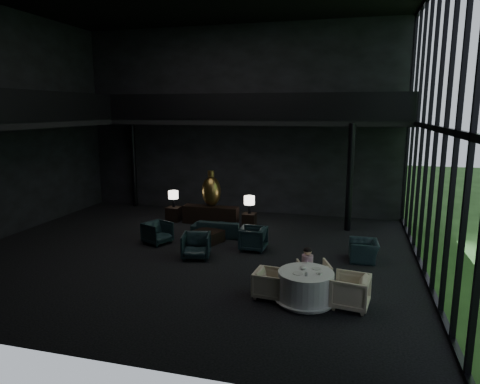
% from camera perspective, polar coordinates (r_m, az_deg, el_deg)
% --- Properties ---
extents(floor, '(14.00, 12.00, 0.02)m').
position_cam_1_polar(floor, '(13.83, -6.74, -8.06)').
color(floor, black).
rests_on(floor, ground).
extents(wall_back, '(14.00, 0.04, 8.00)m').
position_cam_1_polar(wall_back, '(18.79, -0.17, 9.46)').
color(wall_back, black).
rests_on(wall_back, ground).
extents(wall_front, '(14.00, 0.04, 8.00)m').
position_cam_1_polar(wall_front, '(7.87, -23.83, 6.47)').
color(wall_front, black).
rests_on(wall_front, ground).
extents(curtain_wall, '(0.20, 12.00, 8.00)m').
position_cam_1_polar(curtain_wall, '(12.31, 24.75, 7.68)').
color(curtain_wall, black).
rests_on(curtain_wall, ground).
extents(mezzanine_left, '(2.00, 12.00, 0.25)m').
position_cam_1_polar(mezzanine_left, '(16.32, -27.26, 8.04)').
color(mezzanine_left, black).
rests_on(mezzanine_left, wall_left).
extents(mezzanine_back, '(12.00, 2.00, 0.25)m').
position_cam_1_polar(mezzanine_back, '(17.57, 2.16, 9.35)').
color(mezzanine_back, black).
rests_on(mezzanine_back, wall_back).
extents(railing_left, '(0.06, 12.00, 1.00)m').
position_cam_1_polar(railing_left, '(15.66, -24.70, 10.38)').
color(railing_left, black).
rests_on(railing_left, mezzanine_left).
extents(railing_back, '(12.00, 0.06, 1.00)m').
position_cam_1_polar(railing_back, '(16.59, 1.39, 11.33)').
color(railing_back, black).
rests_on(railing_back, mezzanine_back).
extents(column_nw, '(0.24, 0.24, 4.00)m').
position_cam_1_polar(column_nw, '(20.55, -14.00, 3.67)').
color(column_nw, black).
rests_on(column_nw, floor).
extents(column_ne, '(0.24, 0.24, 4.00)m').
position_cam_1_polar(column_ne, '(16.32, 14.43, 1.83)').
color(column_ne, black).
rests_on(column_ne, floor).
extents(console, '(2.23, 0.51, 0.71)m').
position_cam_1_polar(console, '(17.09, -3.93, -3.07)').
color(console, black).
rests_on(console, floor).
extents(bronze_urn, '(0.76, 0.76, 1.41)m').
position_cam_1_polar(bronze_urn, '(16.99, -3.85, 0.15)').
color(bronze_urn, olive).
rests_on(bronze_urn, console).
extents(side_table_left, '(0.53, 0.53, 0.58)m').
position_cam_1_polar(side_table_left, '(17.69, -8.82, -2.90)').
color(side_table_left, black).
rests_on(side_table_left, floor).
extents(table_lamp_left, '(0.40, 0.40, 0.67)m').
position_cam_1_polar(table_lamp_left, '(17.53, -8.89, -0.46)').
color(table_lamp_left, black).
rests_on(table_lamp_left, side_table_left).
extents(side_table_right, '(0.49, 0.49, 0.54)m').
position_cam_1_polar(side_table_right, '(16.62, 1.25, -3.76)').
color(side_table_right, black).
rests_on(side_table_right, floor).
extents(table_lamp_right, '(0.41, 0.41, 0.68)m').
position_cam_1_polar(table_lamp_right, '(16.44, 1.25, -1.21)').
color(table_lamp_right, black).
rests_on(table_lamp_right, side_table_right).
extents(sofa, '(1.94, 0.60, 0.76)m').
position_cam_1_polar(sofa, '(15.41, -2.65, -4.53)').
color(sofa, black).
rests_on(sofa, floor).
extents(lounge_armchair_west, '(1.07, 1.09, 0.87)m').
position_cam_1_polar(lounge_armchair_west, '(14.82, -10.96, -5.12)').
color(lounge_armchair_west, black).
rests_on(lounge_armchair_west, floor).
extents(lounge_armchair_east, '(0.82, 0.88, 0.89)m').
position_cam_1_polar(lounge_armchair_east, '(13.89, 1.75, -5.97)').
color(lounge_armchair_east, black).
rests_on(lounge_armchair_east, floor).
extents(lounge_armchair_south, '(1.08, 1.03, 0.94)m').
position_cam_1_polar(lounge_armchair_south, '(13.22, -5.88, -6.82)').
color(lounge_armchair_south, black).
rests_on(lounge_armchair_south, floor).
extents(window_armchair, '(0.59, 0.87, 0.73)m').
position_cam_1_polar(window_armchair, '(13.48, 16.17, -7.30)').
color(window_armchair, black).
rests_on(window_armchair, floor).
extents(coffee_table, '(1.16, 1.16, 0.40)m').
position_cam_1_polar(coffee_table, '(14.79, -4.39, -5.94)').
color(coffee_table, black).
rests_on(coffee_table, floor).
extents(dining_table, '(1.48, 1.48, 0.75)m').
position_cam_1_polar(dining_table, '(10.46, 8.74, -12.63)').
color(dining_table, white).
rests_on(dining_table, floor).
extents(dining_chair_north, '(0.95, 0.92, 0.78)m').
position_cam_1_polar(dining_chair_north, '(11.18, 9.79, -10.72)').
color(dining_chair_north, beige).
rests_on(dining_chair_north, floor).
extents(dining_chair_east, '(0.96, 1.01, 0.92)m').
position_cam_1_polar(dining_chair_east, '(10.35, 14.49, -12.33)').
color(dining_chair_east, beige).
rests_on(dining_chair_east, floor).
extents(dining_chair_west, '(0.70, 0.74, 0.71)m').
position_cam_1_polar(dining_chair_west, '(10.61, 4.02, -12.01)').
color(dining_chair_west, beige).
rests_on(dining_chair_west, floor).
extents(child, '(0.29, 0.29, 0.61)m').
position_cam_1_polar(child, '(11.12, 8.98, -8.81)').
color(child, '#C79BAE').
rests_on(child, dining_chair_north).
extents(plate_a, '(0.25, 0.25, 0.01)m').
position_cam_1_polar(plate_a, '(10.16, 7.72, -10.70)').
color(plate_a, white).
rests_on(plate_a, dining_table).
extents(plate_b, '(0.26, 0.26, 0.01)m').
position_cam_1_polar(plate_b, '(10.51, 10.14, -10.02)').
color(plate_b, white).
rests_on(plate_b, dining_table).
extents(saucer, '(0.22, 0.22, 0.01)m').
position_cam_1_polar(saucer, '(10.24, 10.58, -10.61)').
color(saucer, white).
rests_on(saucer, dining_table).
extents(coffee_cup, '(0.08, 0.08, 0.05)m').
position_cam_1_polar(coffee_cup, '(10.16, 10.60, -10.58)').
color(coffee_cup, white).
rests_on(coffee_cup, saucer).
extents(cereal_bowl, '(0.16, 0.16, 0.08)m').
position_cam_1_polar(cereal_bowl, '(10.43, 8.40, -9.95)').
color(cereal_bowl, white).
rests_on(cereal_bowl, dining_table).
extents(cream_pot, '(0.07, 0.07, 0.08)m').
position_cam_1_polar(cream_pot, '(10.05, 8.80, -10.79)').
color(cream_pot, '#99999E').
rests_on(cream_pot, dining_table).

